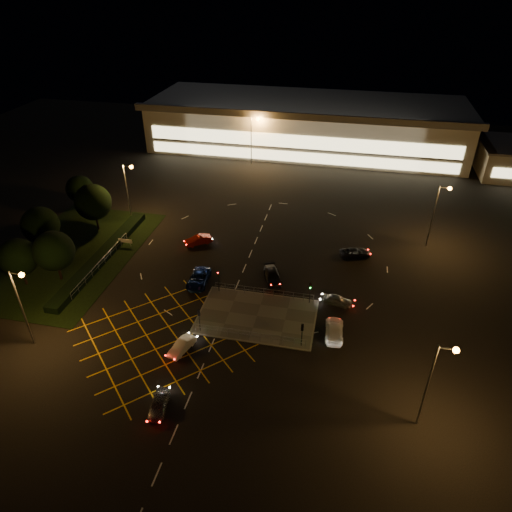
% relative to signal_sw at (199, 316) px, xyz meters
% --- Properties ---
extents(ground, '(180.00, 180.00, 0.00)m').
position_rel_signal_sw_xyz_m(ground, '(4.00, 5.99, -2.37)').
color(ground, black).
rests_on(ground, ground).
extents(pedestrian_island, '(14.00, 9.00, 0.12)m').
position_rel_signal_sw_xyz_m(pedestrian_island, '(6.00, 3.99, -2.31)').
color(pedestrian_island, '#4C4944').
rests_on(pedestrian_island, ground).
extents(grass_verge, '(18.00, 30.00, 0.08)m').
position_rel_signal_sw_xyz_m(grass_verge, '(-24.00, 11.99, -2.33)').
color(grass_verge, black).
rests_on(grass_verge, ground).
extents(hedge, '(2.00, 26.00, 1.00)m').
position_rel_signal_sw_xyz_m(hedge, '(-19.00, 11.99, -1.87)').
color(hedge, black).
rests_on(hedge, ground).
extents(supermarket, '(72.00, 26.50, 10.50)m').
position_rel_signal_sw_xyz_m(supermarket, '(4.00, 67.95, 2.95)').
color(supermarket, beige).
rests_on(supermarket, ground).
extents(streetlight_sw, '(1.78, 0.56, 10.03)m').
position_rel_signal_sw_xyz_m(streetlight_sw, '(-17.56, -6.01, 4.20)').
color(streetlight_sw, slate).
rests_on(streetlight_sw, ground).
extents(streetlight_se, '(1.78, 0.56, 10.03)m').
position_rel_signal_sw_xyz_m(streetlight_se, '(24.44, -8.01, 4.20)').
color(streetlight_se, slate).
rests_on(streetlight_se, ground).
extents(streetlight_nw, '(1.78, 0.56, 10.03)m').
position_rel_signal_sw_xyz_m(streetlight_nw, '(-19.56, 23.99, 4.20)').
color(streetlight_nw, slate).
rests_on(streetlight_nw, ground).
extents(streetlight_ne, '(1.78, 0.56, 10.03)m').
position_rel_signal_sw_xyz_m(streetlight_ne, '(28.44, 25.99, 4.20)').
color(streetlight_ne, slate).
rests_on(streetlight_ne, ground).
extents(streetlight_far_left, '(1.78, 0.56, 10.03)m').
position_rel_signal_sw_xyz_m(streetlight_far_left, '(-5.56, 53.99, 4.20)').
color(streetlight_far_left, slate).
rests_on(streetlight_far_left, ground).
extents(streetlight_far_right, '(1.78, 0.56, 10.03)m').
position_rel_signal_sw_xyz_m(streetlight_far_right, '(34.44, 55.99, 4.20)').
color(streetlight_far_right, slate).
rests_on(streetlight_far_right, ground).
extents(signal_sw, '(0.28, 0.30, 3.15)m').
position_rel_signal_sw_xyz_m(signal_sw, '(0.00, 0.00, 0.00)').
color(signal_sw, black).
rests_on(signal_sw, pedestrian_island).
extents(signal_se, '(0.28, 0.30, 3.15)m').
position_rel_signal_sw_xyz_m(signal_se, '(12.00, 0.00, 0.00)').
color(signal_se, black).
rests_on(signal_se, pedestrian_island).
extents(signal_nw, '(0.28, 0.30, 3.15)m').
position_rel_signal_sw_xyz_m(signal_nw, '(0.00, 7.99, 0.00)').
color(signal_nw, black).
rests_on(signal_nw, pedestrian_island).
extents(signal_ne, '(0.28, 0.30, 3.15)m').
position_rel_signal_sw_xyz_m(signal_ne, '(12.00, 7.99, 0.00)').
color(signal_ne, black).
rests_on(signal_ne, pedestrian_island).
extents(tree_a, '(5.04, 5.04, 6.86)m').
position_rel_signal_sw_xyz_m(tree_a, '(-26.00, 3.99, 1.97)').
color(tree_a, black).
rests_on(tree_a, ground).
extents(tree_b, '(5.40, 5.40, 7.35)m').
position_rel_signal_sw_xyz_m(tree_b, '(-28.00, 11.99, 2.28)').
color(tree_b, black).
rests_on(tree_b, ground).
extents(tree_c, '(5.76, 5.76, 7.84)m').
position_rel_signal_sw_xyz_m(tree_c, '(-24.00, 19.99, 2.59)').
color(tree_c, black).
rests_on(tree_c, ground).
extents(tree_d, '(4.68, 4.68, 6.37)m').
position_rel_signal_sw_xyz_m(tree_d, '(-30.00, 25.99, 1.65)').
color(tree_d, black).
rests_on(tree_d, ground).
extents(tree_e, '(5.40, 5.40, 7.35)m').
position_rel_signal_sw_xyz_m(tree_e, '(-22.00, 5.99, 2.28)').
color(tree_e, black).
rests_on(tree_e, ground).
extents(car_near_silver, '(2.12, 4.07, 1.32)m').
position_rel_signal_sw_xyz_m(car_near_silver, '(-0.41, -11.52, -1.71)').
color(car_near_silver, '#A9AAB0').
rests_on(car_near_silver, ground).
extents(car_queue_white, '(2.41, 4.04, 1.26)m').
position_rel_signal_sw_xyz_m(car_queue_white, '(-1.00, -3.48, -1.74)').
color(car_queue_white, white).
rests_on(car_queue_white, ground).
extents(car_left_blue, '(2.74, 5.49, 1.49)m').
position_rel_signal_sw_xyz_m(car_left_blue, '(-3.21, 9.19, -1.62)').
color(car_left_blue, '#0D1E50').
rests_on(car_left_blue, ground).
extents(car_far_dkgrey, '(3.53, 5.13, 1.38)m').
position_rel_signal_sw_xyz_m(car_far_dkgrey, '(6.44, 12.10, -1.68)').
color(car_far_dkgrey, black).
rests_on(car_far_dkgrey, ground).
extents(car_right_silver, '(3.84, 1.94, 1.26)m').
position_rel_signal_sw_xyz_m(car_right_silver, '(15.50, 8.59, -1.74)').
color(car_right_silver, '#B0B3B7').
rests_on(car_right_silver, ground).
extents(car_circ_red, '(4.23, 3.70, 1.38)m').
position_rel_signal_sw_xyz_m(car_circ_red, '(-6.55, 19.09, -1.68)').
color(car_circ_red, '#9A160B').
rests_on(car_circ_red, ground).
extents(car_east_grey, '(5.00, 3.39, 1.27)m').
position_rel_signal_sw_xyz_m(car_east_grey, '(17.37, 20.58, -1.73)').
color(car_east_grey, black).
rests_on(car_east_grey, ground).
extents(car_approach_white, '(2.37, 5.20, 1.47)m').
position_rel_signal_sw_xyz_m(car_approach_white, '(15.50, 2.70, -1.63)').
color(car_approach_white, silver).
rests_on(car_approach_white, ground).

